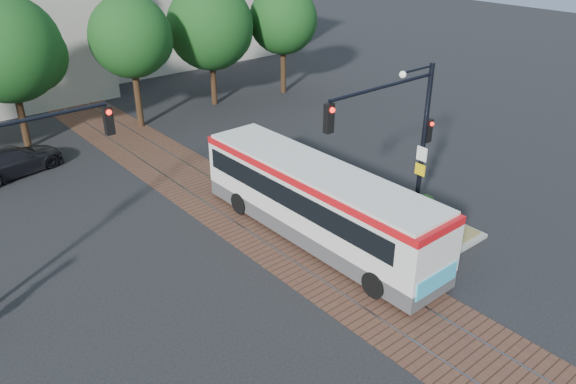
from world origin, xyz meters
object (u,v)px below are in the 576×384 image
at_px(city_bus, 316,199).
at_px(traffic_island, 413,212).
at_px(signal_pole_main, 405,126).
at_px(parked_car, 11,161).
at_px(signal_pole_left, 5,183).

relative_size(city_bus, traffic_island, 2.07).
xyz_separation_m(signal_pole_main, parked_car, (-9.95, 14.57, -3.48)).
height_order(city_bus, traffic_island, city_bus).
bearing_deg(signal_pole_left, signal_pole_main, -21.45).
distance_m(city_bus, signal_pole_left, 10.18).
bearing_deg(parked_car, traffic_island, -156.79).
xyz_separation_m(city_bus, signal_pole_main, (2.91, -1.41, 2.55)).
bearing_deg(traffic_island, city_bus, 158.86).
relative_size(traffic_island, parked_car, 1.11).
bearing_deg(city_bus, parked_car, 117.56).
distance_m(traffic_island, signal_pole_main, 3.95).
relative_size(traffic_island, signal_pole_main, 0.87).
bearing_deg(signal_pole_main, parked_car, 124.32).
height_order(signal_pole_main, signal_pole_left, signal_pole_main).
distance_m(signal_pole_left, parked_car, 10.52).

